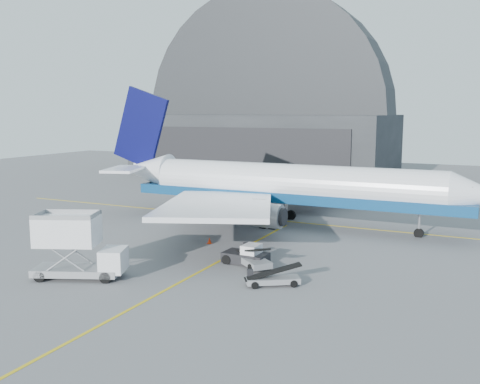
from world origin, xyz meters
The scene contains 9 objects.
ground centered at (0.00, 0.00, 0.00)m, with size 200.00×200.00×0.00m, color #565659.
taxi_lines centered at (0.00, 12.67, 0.01)m, with size 80.00×42.12×0.02m.
hangar centered at (-22.00, 64.95, 9.54)m, with size 50.00×28.30×28.00m.
airliner centered at (-1.27, 18.36, 4.46)m, with size 45.38×44.00×15.93m.
catering_truck centered at (-7.72, -6.96, 2.42)m, with size 7.40×5.02×4.78m.
pushback_tug centered at (2.39, 2.21, 0.64)m, with size 3.78×2.31×1.72m.
belt_loader_a centered at (6.47, -2.16, 0.49)m, with size 4.04×3.26×1.60m.
belt_loader_b centered at (2.82, 1.93, 0.62)m, with size 4.87×4.48×2.01m.
traffic_cone centered at (-3.74, 6.87, 0.28)m, with size 0.41×0.41×0.60m.
Camera 1 is at (20.64, -37.28, 12.64)m, focal length 40.00 mm.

